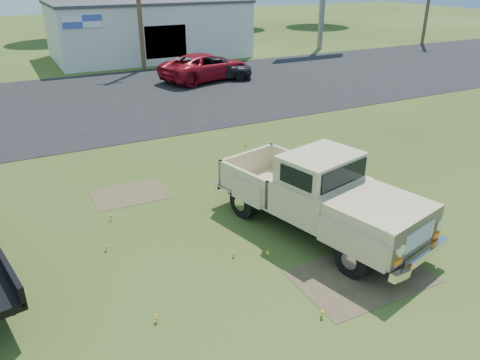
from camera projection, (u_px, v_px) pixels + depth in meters
name	position (u px, v px, depth m)	size (l,w,h in m)	color
ground	(241.00, 231.00, 12.27)	(140.00, 140.00, 0.00)	#304516
asphalt_lot	(109.00, 100.00, 24.41)	(90.00, 14.00, 0.02)	black
dirt_patch_a	(361.00, 276.00, 10.47)	(3.00, 2.00, 0.01)	brown
dirt_patch_b	(130.00, 194.00, 14.27)	(2.20, 1.60, 0.01)	brown
commercial_building	(148.00, 28.00, 35.75)	(14.20, 8.20, 4.15)	silver
vintage_pickup_truck	(319.00, 193.00, 11.86)	(2.31, 5.95, 2.16)	beige
red_pickup	(206.00, 67.00, 28.53)	(2.66, 5.77, 1.60)	maroon
dark_sedan	(218.00, 68.00, 28.78)	(1.69, 4.20, 1.43)	black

